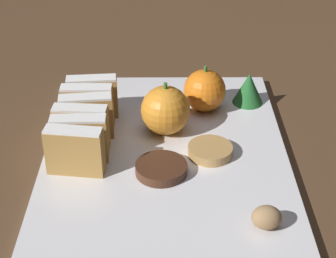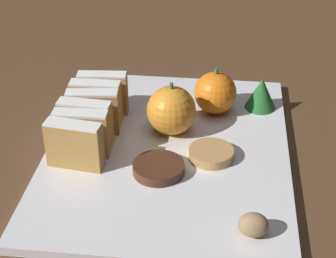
# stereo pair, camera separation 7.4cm
# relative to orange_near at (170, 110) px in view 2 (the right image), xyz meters

# --- Properties ---
(ground_plane) EXTENTS (6.00, 6.00, 0.00)m
(ground_plane) POSITION_rel_orange_near_xyz_m (0.00, -0.04, -0.05)
(ground_plane) COLOR #513823
(serving_platter) EXTENTS (0.32, 0.42, 0.01)m
(serving_platter) POSITION_rel_orange_near_xyz_m (0.00, -0.04, -0.04)
(serving_platter) COLOR white
(serving_platter) RESTS_ON ground_plane
(stollen_slice_front) EXTENTS (0.07, 0.03, 0.06)m
(stollen_slice_front) POSITION_rel_orange_near_xyz_m (-0.11, -0.10, -0.00)
(stollen_slice_front) COLOR #B28442
(stollen_slice_front) RESTS_ON serving_platter
(stollen_slice_second) EXTENTS (0.07, 0.02, 0.06)m
(stollen_slice_second) POSITION_rel_orange_near_xyz_m (-0.11, -0.07, -0.00)
(stollen_slice_second) COLOR #B28442
(stollen_slice_second) RESTS_ON serving_platter
(stollen_slice_third) EXTENTS (0.07, 0.03, 0.06)m
(stollen_slice_third) POSITION_rel_orange_near_xyz_m (-0.11, -0.04, -0.00)
(stollen_slice_third) COLOR #B28442
(stollen_slice_third) RESTS_ON serving_platter
(stollen_slice_fourth) EXTENTS (0.07, 0.03, 0.06)m
(stollen_slice_fourth) POSITION_rel_orange_near_xyz_m (-0.11, -0.01, -0.00)
(stollen_slice_fourth) COLOR #B28442
(stollen_slice_fourth) RESTS_ON serving_platter
(stollen_slice_fifth) EXTENTS (0.07, 0.02, 0.06)m
(stollen_slice_fifth) POSITION_rel_orange_near_xyz_m (-0.11, 0.01, -0.00)
(stollen_slice_fifth) COLOR #B28442
(stollen_slice_fifth) RESTS_ON serving_platter
(stollen_slice_sixth) EXTENTS (0.07, 0.03, 0.06)m
(stollen_slice_sixth) POSITION_rel_orange_near_xyz_m (-0.10, 0.04, -0.00)
(stollen_slice_sixth) COLOR #B28442
(stollen_slice_sixth) RESTS_ON serving_platter
(orange_near) EXTENTS (0.07, 0.07, 0.08)m
(orange_near) POSITION_rel_orange_near_xyz_m (0.00, 0.00, 0.00)
(orange_near) COLOR orange
(orange_near) RESTS_ON serving_platter
(orange_far) EXTENTS (0.06, 0.06, 0.07)m
(orange_far) POSITION_rel_orange_near_xyz_m (0.06, 0.06, -0.00)
(orange_far) COLOR orange
(orange_far) RESTS_ON serving_platter
(walnut) EXTENTS (0.03, 0.03, 0.03)m
(walnut) POSITION_rel_orange_near_xyz_m (0.11, -0.20, -0.02)
(walnut) COLOR #9E7A51
(walnut) RESTS_ON serving_platter
(chocolate_cookie) EXTENTS (0.07, 0.07, 0.01)m
(chocolate_cookie) POSITION_rel_orange_near_xyz_m (-0.00, -0.10, -0.03)
(chocolate_cookie) COLOR #472819
(chocolate_cookie) RESTS_ON serving_platter
(gingerbread_cookie) EXTENTS (0.06, 0.06, 0.01)m
(gingerbread_cookie) POSITION_rel_orange_near_xyz_m (0.06, -0.06, -0.03)
(gingerbread_cookie) COLOR tan
(gingerbread_cookie) RESTS_ON serving_platter
(evergreen_sprig) EXTENTS (0.05, 0.05, 0.05)m
(evergreen_sprig) POSITION_rel_orange_near_xyz_m (0.13, 0.08, -0.01)
(evergreen_sprig) COLOR #23662D
(evergreen_sprig) RESTS_ON serving_platter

